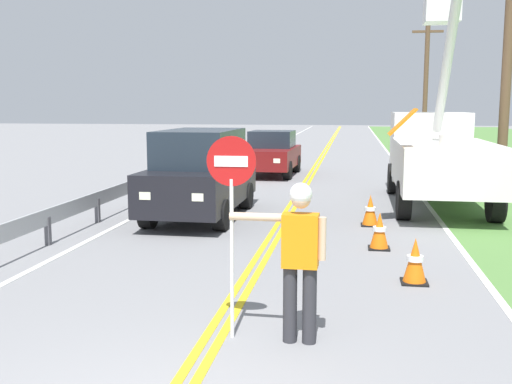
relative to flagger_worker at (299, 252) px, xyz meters
The scene contains 15 objects.
centerline_yellow_left 17.57m from the flagger_worker, 93.51° to the left, with size 0.11×110.00×0.01m, color yellow.
centerline_yellow_right 17.56m from the flagger_worker, 92.92° to the left, with size 0.11×110.00×0.01m, color yellow.
edge_line_right 17.73m from the flagger_worker, 81.50° to the left, with size 0.12×110.00×0.01m, color silver.
edge_line_left 18.12m from the flagger_worker, 104.67° to the left, with size 0.12×110.00×0.01m, color silver.
flagger_worker is the anchor object (origin of this frame).
stop_sign_paddle 1.02m from the flagger_worker, behind, with size 0.56×0.04×2.33m.
utility_bucket_truck 10.69m from the flagger_worker, 74.58° to the left, with size 2.72×6.83×5.65m.
oncoming_suv_nearest 7.86m from the flagger_worker, 112.30° to the left, with size 1.97×4.63×2.10m.
oncoming_sedan_second 16.54m from the flagger_worker, 98.73° to the left, with size 2.03×4.16×1.70m.
utility_pole_near 13.02m from the flagger_worker, 67.50° to the left, with size 1.80×0.28×7.73m.
utility_pole_mid 31.55m from the flagger_worker, 81.12° to the left, with size 1.80×0.28×7.61m.
traffic_cone_lead 3.06m from the flagger_worker, 59.05° to the left, with size 0.40×0.40×0.70m.
traffic_cone_mid 4.87m from the flagger_worker, 76.82° to the left, with size 0.40×0.40×0.70m.
traffic_cone_tail 7.00m from the flagger_worker, 81.82° to the left, with size 0.40×0.40×0.70m.
guardrail_left_shoulder 13.08m from the flagger_worker, 113.36° to the left, with size 0.10×32.00×0.71m.
Camera 1 is at (1.53, -3.98, 2.66)m, focal length 41.97 mm.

